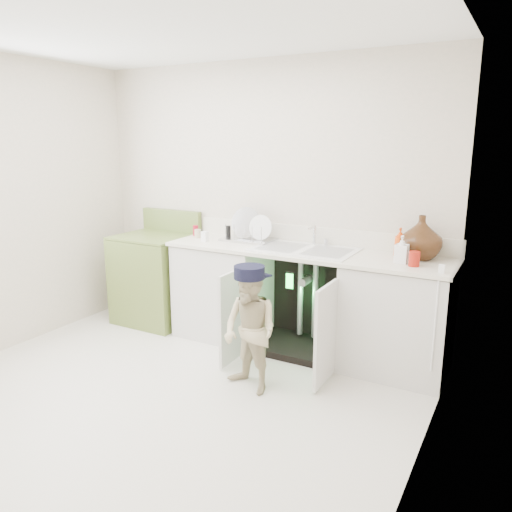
{
  "coord_description": "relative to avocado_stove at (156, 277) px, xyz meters",
  "views": [
    {
      "loc": [
        2.17,
        -2.57,
        1.81
      ],
      "look_at": [
        0.36,
        0.7,
        0.93
      ],
      "focal_mm": 35.0,
      "sensor_mm": 36.0,
      "label": 1
    }
  ],
  "objects": [
    {
      "name": "ground",
      "position": [
        1.05,
        -1.18,
        -0.45
      ],
      "size": [
        3.5,
        3.5,
        0.0
      ],
      "primitive_type": "plane",
      "color": "beige",
      "rests_on": "ground"
    },
    {
      "name": "room_shell",
      "position": [
        1.05,
        -1.18,
        0.8
      ],
      "size": [
        6.0,
        5.5,
        1.26
      ],
      "color": "beige",
      "rests_on": "ground"
    },
    {
      "name": "counter_run",
      "position": [
        1.63,
        0.03,
        0.02
      ],
      "size": [
        2.44,
        1.02,
        1.24
      ],
      "color": "silver",
      "rests_on": "ground"
    },
    {
      "name": "avocado_stove",
      "position": [
        0.0,
        0.0,
        0.0
      ],
      "size": [
        0.71,
        0.65,
        1.1
      ],
      "color": "olive",
      "rests_on": "ground"
    },
    {
      "name": "repair_worker",
      "position": [
        1.55,
        -0.82,
        0.02
      ],
      "size": [
        0.53,
        0.74,
        0.94
      ],
      "rotation": [
        0.0,
        0.0,
        -0.32
      ],
      "color": "beige",
      "rests_on": "ground"
    }
  ]
}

